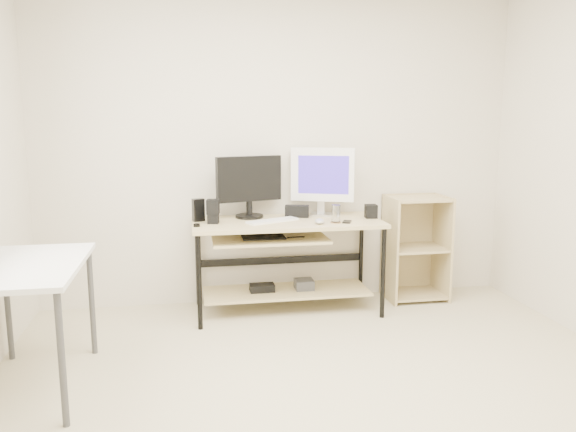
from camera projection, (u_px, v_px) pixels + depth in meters
The scene contains 16 objects.
room at pixel (317, 167), 2.78m from camera, with size 4.01×4.01×2.62m.
desk at pixel (284, 246), 4.50m from camera, with size 1.50×0.65×0.75m.
side_table at pixel (27, 278), 3.16m from camera, with size 0.60×1.00×0.75m.
shelf_unit at pixel (414, 247), 4.87m from camera, with size 0.50×0.40×0.90m.
black_monitor at pixel (249, 183), 4.54m from camera, with size 0.54×0.23×0.50m.
white_imac at pixel (323, 177), 4.65m from camera, with size 0.51×0.24×0.56m.
keyboard at pixel (273, 221), 4.42m from camera, with size 0.43×0.12×0.01m, color white.
mouse at pixel (319, 221), 4.33m from camera, with size 0.07×0.12×0.04m, color #B9B9BE.
center_speaker at pixel (297, 211), 4.61m from camera, with size 0.19×0.09×0.10m, color black.
speaker_left at pixel (213, 211), 4.33m from camera, with size 0.11×0.11×0.19m.
speaker_right at pixel (371, 211), 4.57m from camera, with size 0.09×0.09×0.11m, color black.
audio_controller at pixel (198, 210), 4.42m from camera, with size 0.09×0.06×0.18m, color black.
volume_puck at pixel (197, 225), 4.22m from camera, with size 0.05×0.05×0.02m, color black.
smartphone at pixel (347, 222), 4.39m from camera, with size 0.06×0.12×0.01m, color black.
coaster at pixel (336, 222), 4.37m from camera, with size 0.09×0.09×0.01m, color olive.
drinking_glass at pixel (336, 213), 4.36m from camera, with size 0.07×0.07×0.14m, color white.
Camera 1 is at (-0.77, -2.67, 1.56)m, focal length 35.00 mm.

